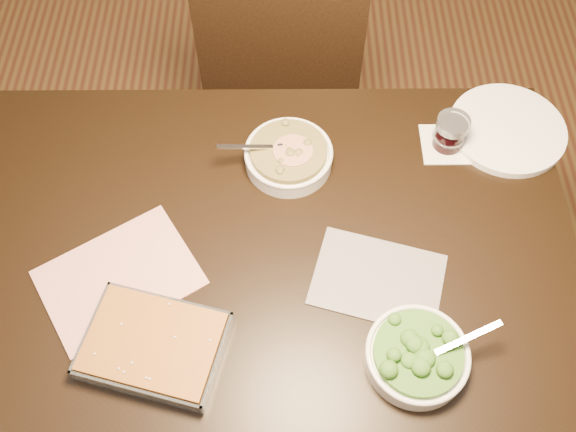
% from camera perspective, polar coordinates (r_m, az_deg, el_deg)
% --- Properties ---
extents(ground, '(4.00, 4.00, 0.00)m').
position_cam_1_polar(ground, '(2.13, -1.47, -12.06)').
color(ground, '#412012').
rests_on(ground, ground).
extents(table, '(1.40, 0.90, 0.75)m').
position_cam_1_polar(table, '(1.52, -2.00, -3.84)').
color(table, black).
rests_on(table, ground).
extents(magazine_a, '(0.39, 0.37, 0.01)m').
position_cam_1_polar(magazine_a, '(1.44, -14.79, -5.34)').
color(magazine_a, '#C03737').
rests_on(magazine_a, table).
extents(magazine_b, '(0.32, 0.26, 0.00)m').
position_cam_1_polar(magazine_b, '(1.40, 7.99, -5.61)').
color(magazine_b, '#2A2A32').
rests_on(magazine_b, table).
extents(coaster, '(0.12, 0.12, 0.00)m').
position_cam_1_polar(coaster, '(1.63, 13.90, 6.21)').
color(coaster, white).
rests_on(coaster, table).
extents(stew_bowl, '(0.23, 0.21, 0.08)m').
position_cam_1_polar(stew_bowl, '(1.53, 0.05, 5.39)').
color(stew_bowl, white).
rests_on(stew_bowl, table).
extents(broccoli_bowl, '(0.23, 0.21, 0.08)m').
position_cam_1_polar(broccoli_bowl, '(1.32, 11.40, -12.07)').
color(broccoli_bowl, white).
rests_on(broccoli_bowl, table).
extents(baking_dish, '(0.32, 0.26, 0.05)m').
position_cam_1_polar(baking_dish, '(1.34, -11.83, -11.18)').
color(baking_dish, silver).
rests_on(baking_dish, table).
extents(wine_tumbler, '(0.08, 0.08, 0.09)m').
position_cam_1_polar(wine_tumbler, '(1.60, 14.25, 7.26)').
color(wine_tumbler, black).
rests_on(wine_tumbler, coaster).
extents(dinner_plate, '(0.29, 0.29, 0.02)m').
position_cam_1_polar(dinner_plate, '(1.70, 18.91, 7.31)').
color(dinner_plate, white).
rests_on(dinner_plate, table).
extents(chair_far, '(0.50, 0.50, 1.00)m').
position_cam_1_polar(chair_far, '(2.06, -0.44, 14.02)').
color(chair_far, black).
rests_on(chair_far, ground).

